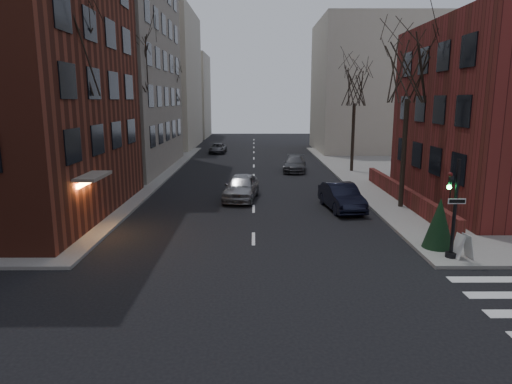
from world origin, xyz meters
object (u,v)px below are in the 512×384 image
tree_left_a (68,55)px  tree_right_a (409,70)px  car_lane_far (218,148)px  streetlamp_far (179,120)px  traffic_signal (453,215)px  car_lane_gray (295,164)px  tree_right_b (355,86)px  sandwich_board (463,246)px  tree_left_b (133,65)px  tree_left_c (169,84)px  parked_sedan (342,197)px  car_lane_silver (241,187)px  streetlamp_near (131,133)px  evergreen_shrub (439,223)px

tree_left_a → tree_right_a: tree_left_a is taller
car_lane_far → streetlamp_far: bearing=-125.0°
traffic_signal → car_lane_gray: bearing=100.2°
tree_right_b → sandwich_board: tree_right_b is taller
tree_left_b → car_lane_far: tree_left_b is taller
traffic_signal → tree_left_a: tree_left_a is taller
car_lane_gray → tree_left_c: bearing=156.8°
tree_left_b → car_lane_gray: bearing=27.5°
traffic_signal → tree_right_a: bearing=84.5°
tree_left_b → parked_sedan: 18.17m
car_lane_silver → car_lane_gray: (4.53, 11.90, -0.15)m
parked_sedan → streetlamp_far: bearing=111.7°
tree_left_c → streetlamp_near: tree_left_c is taller
tree_left_a → tree_right_a: 18.05m
tree_left_a → car_lane_far: (4.37, 33.17, -7.89)m
car_lane_gray → evergreen_shrub: 22.66m
car_lane_gray → sandwich_board: bearing=-71.1°
tree_left_c → car_lane_gray: 16.34m
tree_left_a → car_lane_far: tree_left_a is taller
car_lane_gray → car_lane_far: car_lane_gray is taller
streetlamp_near → streetlamp_far: size_ratio=1.00×
tree_right_b → streetlamp_far: (-17.00, 10.00, -3.35)m
parked_sedan → sandwich_board: (3.21, -8.86, -0.13)m
tree_left_a → tree_left_b: bearing=90.0°
tree_left_a → sandwich_board: size_ratio=10.23×
traffic_signal → tree_left_c: 35.76m
traffic_signal → streetlamp_near: size_ratio=0.64×
traffic_signal → streetlamp_far: bearing=116.1°
tree_left_a → streetlamp_near: 9.07m
tree_left_c → tree_right_b: (17.60, -8.00, -0.44)m
tree_right_b → car_lane_silver: 16.35m
traffic_signal → tree_left_c: tree_left_c is taller
traffic_signal → tree_right_a: tree_right_a is taller
car_lane_gray → car_lane_silver: bearing=-103.2°
car_lane_silver → tree_left_a: bearing=-132.9°
tree_left_a → parked_sedan: (14.00, 3.76, -7.69)m
tree_left_c → tree_right_b: size_ratio=1.06×
streetlamp_far → sandwich_board: (16.61, -33.10, -3.59)m
tree_left_c → streetlamp_near: bearing=-88.1°
tree_left_b → tree_right_b: size_ratio=1.18×
tree_right_a → evergreen_shrub: size_ratio=4.45×
streetlamp_far → car_lane_gray: 15.65m
streetlamp_far → evergreen_shrub: (16.15, -31.75, -3.00)m
streetlamp_far → car_lane_silver: bearing=-70.9°
evergreen_shrub → traffic_signal: bearing=-90.7°
sandwich_board → tree_left_c: bearing=110.7°
traffic_signal → car_lane_silver: (-8.74, 11.62, -1.07)m
tree_right_b → tree_right_a: bearing=-90.0°
evergreen_shrub → tree_right_b: bearing=87.8°
streetlamp_near → evergreen_shrub: bearing=-36.0°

